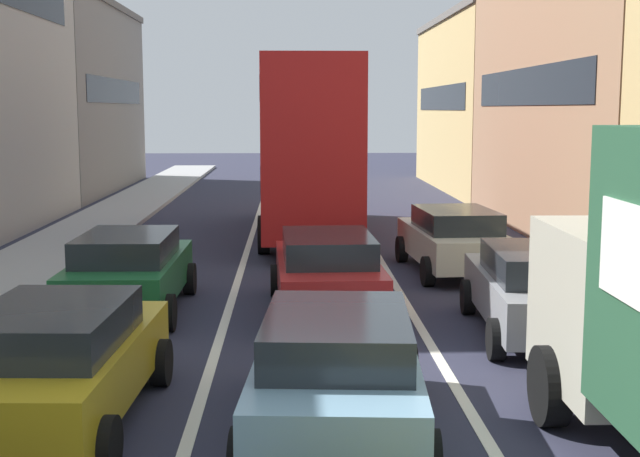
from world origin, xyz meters
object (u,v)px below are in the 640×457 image
sedan_left_lane_third (129,270)px  wagon_right_lane_far (454,239)px  wagon_left_lane_second (57,361)px  sedan_right_lane_behind_truck (538,289)px  hatchback_centre_lane_third (327,271)px  sedan_centre_lane_second (337,370)px  bus_mid_queue_primary (309,140)px

sedan_left_lane_third → wagon_right_lane_far: bearing=-61.3°
wagon_left_lane_second → sedan_right_lane_behind_truck: (6.83, 3.85, 0.00)m
sedan_right_lane_behind_truck → hatchback_centre_lane_third: bearing=66.6°
sedan_right_lane_behind_truck → wagon_right_lane_far: bearing=6.9°
hatchback_centre_lane_third → wagon_right_lane_far: 4.90m
sedan_right_lane_behind_truck → wagon_right_lane_far: 5.56m
sedan_centre_lane_second → bus_mid_queue_primary: bus_mid_queue_primary is taller
wagon_left_lane_second → sedan_left_lane_third: (-0.24, 5.78, 0.00)m
hatchback_centre_lane_third → sedan_left_lane_third: (-3.66, 0.20, 0.00)m
hatchback_centre_lane_third → sedan_right_lane_behind_truck: 3.82m
hatchback_centre_lane_third → sedan_right_lane_behind_truck: bearing=-118.8°
hatchback_centre_lane_third → sedan_left_lane_third: size_ratio=1.01×
hatchback_centre_lane_third → sedan_centre_lane_second: bearing=176.7°
sedan_left_lane_third → sedan_right_lane_behind_truck: size_ratio=0.98×
wagon_left_lane_second → bus_mid_queue_primary: 15.82m
sedan_centre_lane_second → sedan_left_lane_third: 7.17m
sedan_centre_lane_second → wagon_left_lane_second: 3.31m
hatchback_centre_lane_third → sedan_left_lane_third: bearing=85.0°
wagon_left_lane_second → sedan_left_lane_third: same height
sedan_right_lane_behind_truck → wagon_right_lane_far: same height
sedan_centre_lane_second → wagon_right_lane_far: (3.21, 9.87, 0.00)m
wagon_left_lane_second → sedan_right_lane_behind_truck: size_ratio=0.99×
sedan_left_lane_third → bus_mid_queue_primary: 10.40m
wagon_right_lane_far → bus_mid_queue_primary: size_ratio=0.42×
hatchback_centre_lane_third → wagon_right_lane_far: same height
hatchback_centre_lane_third → bus_mid_queue_primary: (-0.13, 9.76, 2.03)m
sedan_centre_lane_second → hatchback_centre_lane_third: same height
wagon_left_lane_second → hatchback_centre_lane_third: 6.54m
sedan_centre_lane_second → wagon_left_lane_second: bearing=85.8°
sedan_right_lane_behind_truck → bus_mid_queue_primary: bus_mid_queue_primary is taller
sedan_right_lane_behind_truck → sedan_left_lane_third: bearing=78.2°
sedan_right_lane_behind_truck → wagon_right_lane_far: size_ratio=1.00×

